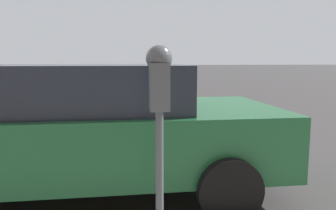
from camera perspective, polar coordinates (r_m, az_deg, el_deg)
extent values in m
plane|color=#3D3A3A|center=(5.22, -13.83, -9.82)|extent=(220.00, 220.00, 0.00)
cylinder|color=#4C5156|center=(2.51, -1.48, -12.71)|extent=(0.06, 0.06, 1.04)
cube|color=#4C5156|center=(2.36, -1.54, 3.20)|extent=(0.20, 0.14, 0.34)
sphere|color=#4C5156|center=(2.35, -1.56, 8.14)|extent=(0.19, 0.19, 0.19)
cube|color=#19389E|center=(2.47, -1.73, 2.41)|extent=(0.01, 0.11, 0.12)
cube|color=black|center=(2.46, -1.74, 5.17)|extent=(0.01, 0.10, 0.08)
cube|color=#1E5B33|center=(3.98, -12.54, -5.40)|extent=(2.06, 4.35, 0.69)
cube|color=#232833|center=(3.91, -15.30, 3.10)|extent=(1.77, 2.46, 0.50)
cylinder|color=black|center=(5.08, 3.66, -6.35)|extent=(0.24, 0.65, 0.64)
cylinder|color=black|center=(3.32, 10.55, -14.26)|extent=(0.24, 0.65, 0.64)
cylinder|color=black|center=(5.24, -26.32, -6.70)|extent=(0.24, 0.65, 0.64)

